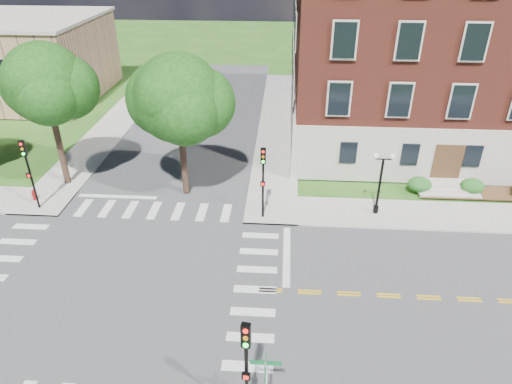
# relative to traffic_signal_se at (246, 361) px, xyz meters

# --- Properties ---
(ground) EXTENTS (160.00, 160.00, 0.00)m
(ground) POSITION_rel_traffic_signal_se_xyz_m (-7.39, 7.14, -3.19)
(ground) COLOR #265217
(ground) RESTS_ON ground
(road_ew) EXTENTS (90.00, 12.00, 0.01)m
(road_ew) POSITION_rel_traffic_signal_se_xyz_m (-7.39, 7.14, -3.18)
(road_ew) COLOR #3D3D3F
(road_ew) RESTS_ON ground
(road_ns) EXTENTS (12.00, 90.00, 0.01)m
(road_ns) POSITION_rel_traffic_signal_se_xyz_m (-7.39, 7.14, -3.18)
(road_ns) COLOR #3D3D3F
(road_ns) RESTS_ON ground
(sidewalk_ne) EXTENTS (34.00, 34.00, 0.12)m
(sidewalk_ne) POSITION_rel_traffic_signal_se_xyz_m (7.98, 22.52, -3.13)
(sidewalk_ne) COLOR #9E9B93
(sidewalk_ne) RESTS_ON ground
(crosswalk_east) EXTENTS (2.20, 10.20, 0.02)m
(crosswalk_east) POSITION_rel_traffic_signal_se_xyz_m (-0.19, 7.14, -3.19)
(crosswalk_east) COLOR silver
(crosswalk_east) RESTS_ON ground
(stop_bar_east) EXTENTS (0.40, 5.50, 0.00)m
(stop_bar_east) POSITION_rel_traffic_signal_se_xyz_m (1.41, 10.14, -3.19)
(stop_bar_east) COLOR silver
(stop_bar_east) RESTS_ON ground
(main_building) EXTENTS (30.60, 22.40, 16.50)m
(main_building) POSITION_rel_traffic_signal_se_xyz_m (16.61, 29.14, 5.15)
(main_building) COLOR #AEA899
(main_building) RESTS_ON ground
(secondary_building) EXTENTS (20.40, 15.40, 8.30)m
(secondary_building) POSITION_rel_traffic_signal_se_xyz_m (-29.39, 37.14, 1.09)
(secondary_building) COLOR #A07958
(secondary_building) RESTS_ON ground
(tree_c) EXTENTS (5.31, 5.31, 10.02)m
(tree_c) POSITION_rel_traffic_signal_se_xyz_m (-14.62, 17.56, 4.27)
(tree_c) COLOR black
(tree_c) RESTS_ON ground
(tree_d) EXTENTS (5.72, 5.72, 9.66)m
(tree_d) POSITION_rel_traffic_signal_se_xyz_m (-5.71, 16.76, 3.71)
(tree_d) COLOR black
(tree_d) RESTS_ON ground
(traffic_signal_se) EXTENTS (0.35, 0.40, 4.80)m
(traffic_signal_se) POSITION_rel_traffic_signal_se_xyz_m (0.00, 0.00, 0.00)
(traffic_signal_se) COLOR black
(traffic_signal_se) RESTS_ON ground
(traffic_signal_ne) EXTENTS (0.33, 0.36, 4.80)m
(traffic_signal_ne) POSITION_rel_traffic_signal_se_xyz_m (-0.17, 13.92, 0.00)
(traffic_signal_ne) COLOR black
(traffic_signal_ne) RESTS_ON ground
(traffic_signal_nw) EXTENTS (0.37, 0.43, 4.80)m
(traffic_signal_nw) POSITION_rel_traffic_signal_se_xyz_m (-15.04, 14.02, 0.00)
(traffic_signal_nw) COLOR black
(traffic_signal_nw) RESTS_ON ground
(twin_lamp_west) EXTENTS (1.36, 0.36, 4.23)m
(twin_lamp_west) POSITION_rel_traffic_signal_se_xyz_m (7.14, 14.91, -0.66)
(twin_lamp_west) COLOR black
(twin_lamp_west) RESTS_ON ground
(street_sign_pole) EXTENTS (1.10, 1.10, 3.10)m
(street_sign_pole) POSITION_rel_traffic_signal_se_xyz_m (0.67, 0.03, -0.88)
(street_sign_pole) COLOR gray
(street_sign_pole) RESTS_ON ground
(fire_hydrant) EXTENTS (0.35, 0.35, 0.75)m
(fire_hydrant) POSITION_rel_traffic_signal_se_xyz_m (-15.81, 15.03, -2.72)
(fire_hydrant) COLOR maroon
(fire_hydrant) RESTS_ON ground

